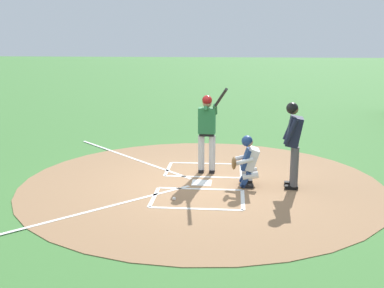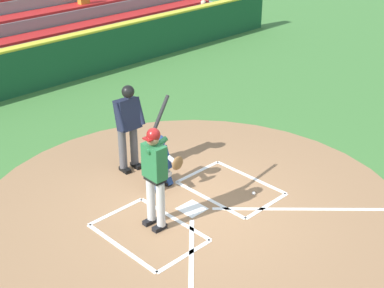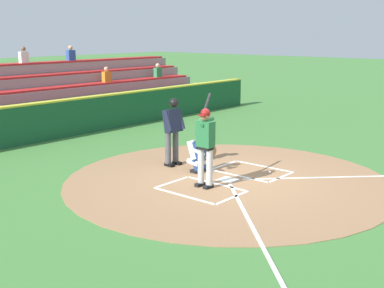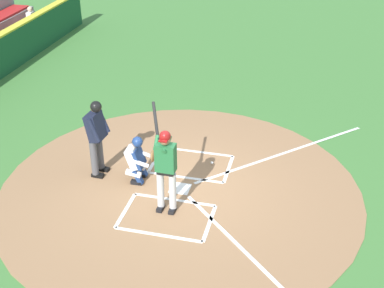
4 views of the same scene
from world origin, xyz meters
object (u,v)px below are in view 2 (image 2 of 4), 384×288
(batter, at_px, (155,170))
(baseball, at_px, (254,193))
(plate_umpire, at_px, (128,122))
(catcher, at_px, (160,160))

(batter, height_order, baseball, batter)
(plate_umpire, distance_m, baseball, 2.84)
(batter, distance_m, plate_umpire, 2.11)
(catcher, bearing_deg, batter, 45.42)
(batter, xyz_separation_m, catcher, (-0.91, -0.93, -0.51))
(catcher, height_order, baseball, catcher)
(batter, distance_m, baseball, 2.32)
(catcher, bearing_deg, baseball, 126.08)
(batter, relative_size, plate_umpire, 1.14)
(batter, bearing_deg, plate_umpire, -116.58)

